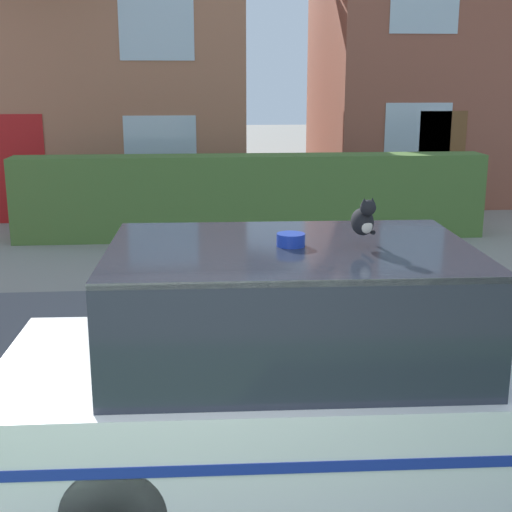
% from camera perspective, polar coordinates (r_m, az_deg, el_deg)
% --- Properties ---
extents(road_strip, '(28.00, 6.31, 0.01)m').
position_cam_1_polar(road_strip, '(6.74, -6.37, -10.46)').
color(road_strip, '#5B5B60').
rests_on(road_strip, ground).
extents(garden_hedge, '(8.24, 0.67, 1.47)m').
position_cam_1_polar(garden_hedge, '(12.60, -0.40, 4.76)').
color(garden_hedge, '#4C7233').
rests_on(garden_hedge, ground).
extents(police_car, '(4.59, 1.93, 1.79)m').
position_cam_1_polar(police_car, '(5.05, 4.93, -9.17)').
color(police_car, black).
rests_on(police_car, road_strip).
extents(cat, '(0.18, 0.31, 0.26)m').
position_cam_1_polar(cat, '(4.68, 8.61, 2.89)').
color(cat, black).
rests_on(cat, police_car).
extents(house_left, '(7.84, 6.03, 7.26)m').
position_cam_1_polar(house_left, '(17.17, -14.57, 16.80)').
color(house_left, '#A86B4C').
rests_on(house_left, ground).
extents(house_right, '(7.26, 5.49, 8.34)m').
position_cam_1_polar(house_right, '(18.47, 16.73, 18.17)').
color(house_right, '#93513D').
rests_on(house_right, ground).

